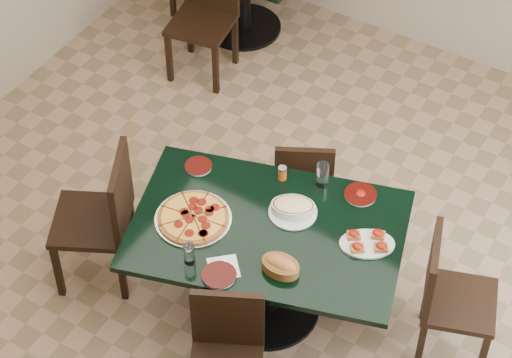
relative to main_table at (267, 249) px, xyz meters
The scene contains 18 objects.
floor 0.64m from the main_table, 141.07° to the left, with size 5.50×5.50×0.00m, color #916F53.
main_table is the anchor object (origin of this frame).
chair_far 0.74m from the main_table, 102.00° to the left, with size 0.50×0.50×0.80m.
chair_near 0.70m from the main_table, 78.12° to the right, with size 0.53×0.53×0.85m.
chair_right 1.06m from the main_table, 16.51° to the left, with size 0.53×0.53×0.90m.
chair_left 1.02m from the main_table, 165.33° to the right, with size 0.62×0.62×0.99m.
back_chair_near 2.43m from the main_table, 131.74° to the left, with size 0.51×0.51×0.96m.
pepperoni_pizza 0.48m from the main_table, 157.30° to the right, with size 0.45×0.45×0.04m.
lasagna_casserole 0.29m from the main_table, 69.64° to the left, with size 0.30×0.28×0.09m.
bread_basket 0.39m from the main_table, 46.31° to the right, with size 0.22×0.16×0.09m.
bruschetta_platter 0.61m from the main_table, 18.46° to the left, with size 0.38×0.35×0.05m.
side_plate_near 0.48m from the main_table, 96.34° to the right, with size 0.19×0.19×0.02m.
side_plate_far_r 0.63m from the main_table, 56.20° to the left, with size 0.19×0.19×0.03m.
side_plate_far_l 0.67m from the main_table, 161.35° to the left, with size 0.17×0.17×0.02m.
napkin_setting 0.42m from the main_table, 98.64° to the right, with size 0.23×0.23×0.01m.
water_glass_a 0.54m from the main_table, 78.16° to the left, with size 0.07×0.07×0.16m, color white.
water_glass_b 0.56m from the main_table, 118.88° to the right, with size 0.06×0.06×0.14m, color white.
pepper_shaker 0.47m from the main_table, 108.28° to the left, with size 0.05×0.05×0.09m.
Camera 1 is at (2.13, -3.45, 5.03)m, focal length 70.00 mm.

